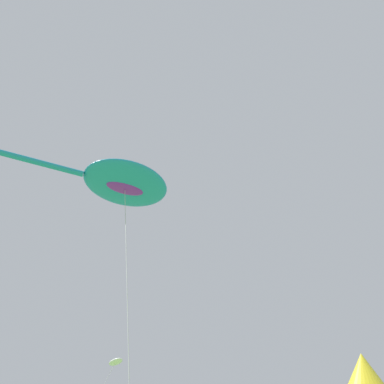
{
  "coord_description": "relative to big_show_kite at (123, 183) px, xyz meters",
  "views": [
    {
      "loc": [
        -8.65,
        4.56,
        1.52
      ],
      "look_at": [
        0.28,
        10.6,
        12.87
      ],
      "focal_mm": 42.37,
      "sensor_mm": 36.0,
      "label": 1
    }
  ],
  "objects": [
    {
      "name": "big_show_kite",
      "position": [
        0.0,
        0.0,
        0.0
      ],
      "size": [
        7.82,
        8.38,
        17.86
      ],
      "rotation": [
        0.0,
        0.0,
        -0.62
      ],
      "color": "#1E8CBF",
      "rests_on": "ground"
    },
    {
      "name": "small_kite_bird_shape",
      "position": [
        5.58,
        4.44,
        -5.58
      ],
      "size": [
        4.57,
        1.91,
        12.2
      ],
      "rotation": [
        0.0,
        0.0,
        -1.81
      ],
      "color": "white",
      "rests_on": "ground"
    },
    {
      "name": "small_kite_triangle_green",
      "position": [
        2.67,
        -7.97,
        -10.24
      ],
      "size": [
        2.72,
        1.64,
        7.8
      ],
      "rotation": [
        0.0,
        0.0,
        2.6
      ],
      "color": "yellow",
      "rests_on": "ground"
    }
  ]
}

